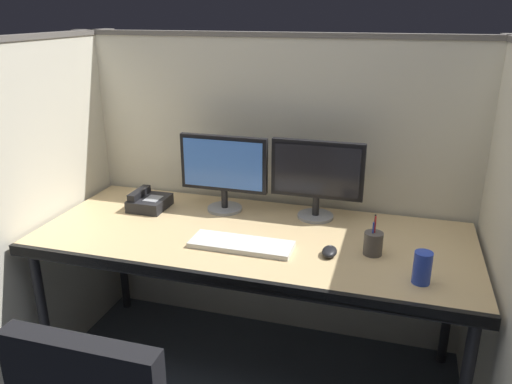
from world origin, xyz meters
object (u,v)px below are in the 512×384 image
(keyboard_main, at_px, (241,244))
(computer_mouse, at_px, (329,251))
(desk, at_px, (252,245))
(pen_cup, at_px, (373,243))
(desk_phone, at_px, (149,202))
(monitor_right, at_px, (317,174))
(soda_can, at_px, (422,268))
(monitor_left, at_px, (224,168))

(keyboard_main, relative_size, computer_mouse, 4.48)
(desk, bearing_deg, keyboard_main, -94.40)
(pen_cup, relative_size, desk_phone, 0.88)
(keyboard_main, distance_m, desk_phone, 0.64)
(monitor_right, distance_m, soda_can, 0.70)
(monitor_right, distance_m, keyboard_main, 0.51)
(monitor_right, bearing_deg, computer_mouse, -71.78)
(computer_mouse, distance_m, desk_phone, 0.97)
(pen_cup, bearing_deg, monitor_left, 159.01)
(monitor_right, relative_size, keyboard_main, 1.00)
(pen_cup, bearing_deg, monitor_right, 132.74)
(computer_mouse, bearing_deg, pen_cup, 19.80)
(soda_can, relative_size, desk_phone, 0.64)
(soda_can, relative_size, pen_cup, 0.73)
(computer_mouse, bearing_deg, desk_phone, 164.61)
(desk, relative_size, monitor_left, 4.42)
(computer_mouse, xyz_separation_m, soda_can, (0.35, -0.12, 0.04))
(desk, height_order, desk_phone, desk_phone)
(desk, height_order, computer_mouse, computer_mouse)
(monitor_right, xyz_separation_m, soda_can, (0.47, -0.49, -0.15))
(monitor_right, height_order, computer_mouse, monitor_right)
(desk_phone, bearing_deg, desk, -15.47)
(monitor_right, bearing_deg, monitor_left, -176.21)
(desk, xyz_separation_m, desk_phone, (-0.58, 0.16, 0.08))
(soda_can, distance_m, pen_cup, 0.26)
(pen_cup, bearing_deg, keyboard_main, -170.83)
(desk_phone, bearing_deg, pen_cup, -10.19)
(monitor_left, height_order, desk_phone, monitor_left)
(monitor_left, height_order, keyboard_main, monitor_left)
(keyboard_main, relative_size, desk_phone, 2.26)
(keyboard_main, distance_m, pen_cup, 0.54)
(desk_phone, bearing_deg, soda_can, -16.44)
(pen_cup, bearing_deg, desk_phone, 169.81)
(monitor_left, bearing_deg, desk, -48.76)
(monitor_left, xyz_separation_m, desk_phone, (-0.37, -0.08, -0.18))
(desk, relative_size, soda_can, 15.57)
(desk, height_order, soda_can, soda_can)
(keyboard_main, bearing_deg, monitor_left, 119.22)
(computer_mouse, bearing_deg, monitor_left, 149.02)
(desk, relative_size, pen_cup, 11.34)
(monitor_right, distance_m, desk_phone, 0.84)
(desk, bearing_deg, pen_cup, -4.06)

